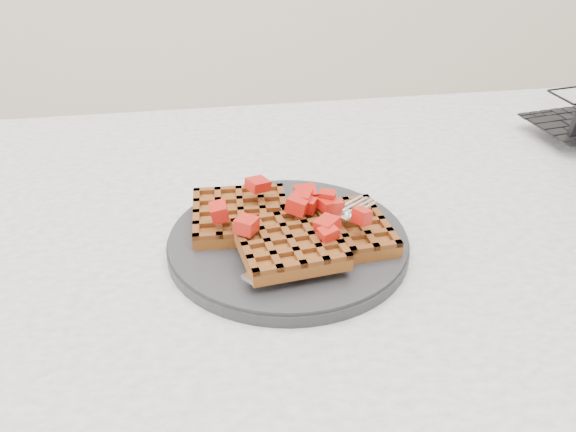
{
  "coord_description": "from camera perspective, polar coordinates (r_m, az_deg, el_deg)",
  "views": [
    {
      "loc": [
        -0.21,
        -0.55,
        1.12
      ],
      "look_at": [
        -0.12,
        -0.01,
        0.79
      ],
      "focal_mm": 40.0,
      "sensor_mm": 36.0,
      "label": 1
    }
  ],
  "objects": [
    {
      "name": "table",
      "position": [
        0.77,
        9.1,
        -8.89
      ],
      "size": [
        1.2,
        0.8,
        0.75
      ],
      "color": "silver",
      "rests_on": "ground"
    },
    {
      "name": "plate",
      "position": [
        0.66,
        0.0,
        -2.37
      ],
      "size": [
        0.25,
        0.25,
        0.02
      ],
      "primitive_type": "cylinder",
      "color": "#242426",
      "rests_on": "table"
    },
    {
      "name": "waffles",
      "position": [
        0.65,
        0.07,
        -1.13
      ],
      "size": [
        0.2,
        0.18,
        0.03
      ],
      "color": "brown",
      "rests_on": "plate"
    },
    {
      "name": "strawberry_pile",
      "position": [
        0.64,
        0.0,
        1.08
      ],
      "size": [
        0.15,
        0.15,
        0.02
      ],
      "primitive_type": null,
      "color": "#990400",
      "rests_on": "waffles"
    },
    {
      "name": "fork",
      "position": [
        0.63,
        2.96,
        -2.37
      ],
      "size": [
        0.16,
        0.12,
        0.02
      ],
      "primitive_type": null,
      "rotation": [
        0.0,
        0.0,
        -0.95
      ],
      "color": "silver",
      "rests_on": "plate"
    }
  ]
}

